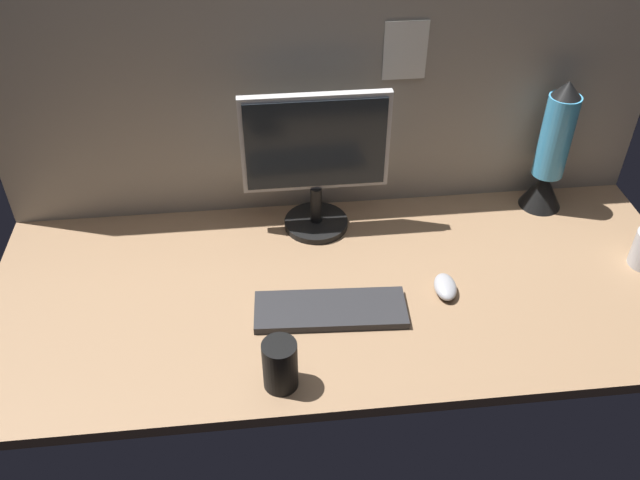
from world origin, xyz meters
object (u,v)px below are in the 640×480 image
at_px(keyboard, 330,310).
at_px(lava_lamp, 551,157).
at_px(mouse, 445,287).
at_px(mug_black_travel, 280,365).
at_px(monitor, 316,158).

distance_m(keyboard, lava_lamp, 0.79).
distance_m(mouse, lava_lamp, 0.53).
bearing_deg(mouse, mug_black_travel, -145.43).
xyz_separation_m(keyboard, mug_black_travel, (-0.13, -0.20, 0.05)).
relative_size(monitor, lava_lamp, 1.02).
bearing_deg(lava_lamp, keyboard, -150.29).
height_order(keyboard, mug_black_travel, mug_black_travel).
xyz_separation_m(monitor, mouse, (0.30, -0.32, -0.21)).
xyz_separation_m(keyboard, mouse, (0.30, 0.04, 0.01)).
height_order(mouse, lava_lamp, lava_lamp).
bearing_deg(monitor, mouse, -46.83).
distance_m(monitor, lava_lamp, 0.67).
bearing_deg(keyboard, mouse, 11.69).
xyz_separation_m(keyboard, lava_lamp, (0.67, 0.38, 0.16)).
distance_m(mouse, mug_black_travel, 0.50).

